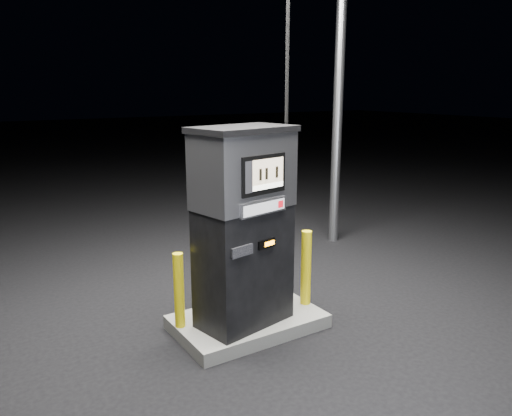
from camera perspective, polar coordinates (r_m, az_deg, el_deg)
ground at (r=5.75m, az=-0.95°, el=-13.50°), size 80.00×80.00×0.00m
pump_island at (r=5.72m, az=-0.95°, el=-12.83°), size 1.60×1.00×0.15m
fuel_dispenser at (r=5.17m, az=-1.39°, el=-2.03°), size 1.21×0.81×4.35m
bollard_left at (r=5.35m, az=-8.79°, el=-9.29°), size 0.11×0.11×0.81m
bollard_right at (r=5.84m, az=5.74°, el=-6.82°), size 0.14×0.14×0.88m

